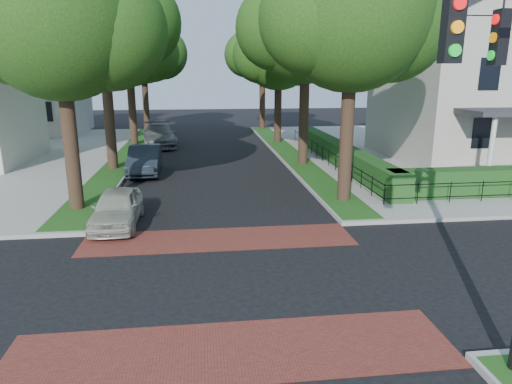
% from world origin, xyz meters
% --- Properties ---
extents(ground, '(120.00, 120.00, 0.00)m').
position_xyz_m(ground, '(0.00, 0.00, 0.00)').
color(ground, black).
rests_on(ground, ground).
extents(sidewalk_ne, '(30.00, 30.00, 0.15)m').
position_xyz_m(sidewalk_ne, '(19.50, 19.00, 0.07)').
color(sidewalk_ne, gray).
rests_on(sidewalk_ne, ground).
extents(crosswalk_far, '(9.00, 2.20, 0.01)m').
position_xyz_m(crosswalk_far, '(0.00, 3.20, 0.01)').
color(crosswalk_far, maroon).
rests_on(crosswalk_far, ground).
extents(crosswalk_near, '(9.00, 2.20, 0.01)m').
position_xyz_m(crosswalk_near, '(0.00, -3.20, 0.01)').
color(crosswalk_near, maroon).
rests_on(crosswalk_near, ground).
extents(grass_strip_ne, '(1.60, 29.80, 0.02)m').
position_xyz_m(grass_strip_ne, '(5.40, 19.10, 0.16)').
color(grass_strip_ne, '#234614').
rests_on(grass_strip_ne, sidewalk_ne).
extents(grass_strip_nw, '(1.60, 29.80, 0.02)m').
position_xyz_m(grass_strip_nw, '(-5.40, 19.10, 0.16)').
color(grass_strip_nw, '#234614').
rests_on(grass_strip_nw, sidewalk_nw).
extents(tree_right_near, '(7.75, 6.67, 10.66)m').
position_xyz_m(tree_right_near, '(5.60, 7.24, 7.63)').
color(tree_right_near, black).
rests_on(tree_right_near, sidewalk_ne).
extents(tree_right_mid, '(8.25, 7.09, 11.22)m').
position_xyz_m(tree_right_mid, '(5.61, 15.25, 7.99)').
color(tree_right_mid, black).
rests_on(tree_right_mid, sidewalk_ne).
extents(tree_right_far, '(7.25, 6.23, 9.74)m').
position_xyz_m(tree_right_far, '(5.60, 24.22, 6.91)').
color(tree_right_far, black).
rests_on(tree_right_far, sidewalk_ne).
extents(tree_right_back, '(7.50, 6.45, 10.20)m').
position_xyz_m(tree_right_back, '(5.60, 33.23, 7.27)').
color(tree_right_back, black).
rests_on(tree_right_back, sidewalk_ne).
extents(tree_left_near, '(7.50, 6.45, 10.20)m').
position_xyz_m(tree_left_near, '(-5.40, 7.23, 7.27)').
color(tree_left_near, black).
rests_on(tree_left_near, sidewalk_nw).
extents(tree_left_mid, '(8.00, 6.88, 11.48)m').
position_xyz_m(tree_left_mid, '(-5.39, 15.24, 8.34)').
color(tree_left_mid, black).
rests_on(tree_left_mid, sidewalk_nw).
extents(tree_left_far, '(7.00, 6.02, 9.86)m').
position_xyz_m(tree_left_far, '(-5.40, 24.22, 7.12)').
color(tree_left_far, black).
rests_on(tree_left_far, sidewalk_nw).
extents(tree_left_back, '(7.75, 6.66, 10.44)m').
position_xyz_m(tree_left_back, '(-5.40, 33.24, 7.41)').
color(tree_left_back, black).
rests_on(tree_left_back, sidewalk_nw).
extents(hedge_main_road, '(1.00, 18.00, 1.20)m').
position_xyz_m(hedge_main_road, '(7.70, 15.00, 0.75)').
color(hedge_main_road, '#224417').
rests_on(hedge_main_road, sidewalk_ne).
extents(fence_main_road, '(0.06, 18.00, 0.90)m').
position_xyz_m(fence_main_road, '(6.90, 15.00, 0.60)').
color(fence_main_road, black).
rests_on(fence_main_road, sidewalk_ne).
extents(house_victorian, '(13.00, 13.05, 12.48)m').
position_xyz_m(house_victorian, '(17.51, 15.92, 6.02)').
color(house_victorian, '#BDB7A9').
rests_on(house_victorian, sidewalk_ne).
extents(house_left_far, '(10.00, 9.00, 10.14)m').
position_xyz_m(house_left_far, '(-15.49, 31.99, 5.04)').
color(house_left_far, '#BDB7A9').
rests_on(house_left_far, sidewalk_nw).
extents(parked_car_front, '(1.60, 3.95, 1.34)m').
position_xyz_m(parked_car_front, '(-3.60, 5.11, 0.67)').
color(parked_car_front, '#B7B8A5').
rests_on(parked_car_front, ground).
extents(parked_car_middle, '(1.78, 4.74, 1.55)m').
position_xyz_m(parked_car_middle, '(-3.60, 13.99, 0.77)').
color(parked_car_middle, '#1E252D').
rests_on(parked_car_middle, ground).
extents(parked_car_rear, '(3.08, 5.98, 1.66)m').
position_xyz_m(parked_car_rear, '(-3.60, 23.75, 0.83)').
color(parked_car_rear, slate).
rests_on(parked_car_rear, ground).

